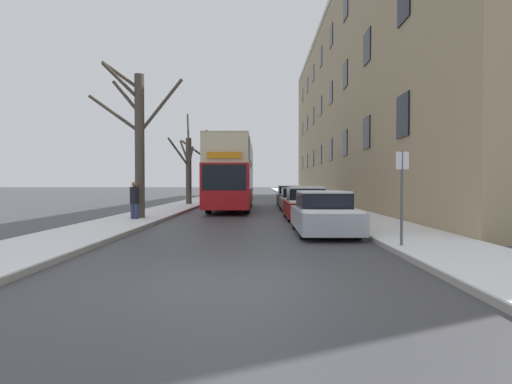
# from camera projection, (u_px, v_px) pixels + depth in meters

# --- Properties ---
(ground_plane) EXTENTS (320.00, 320.00, 0.00)m
(ground_plane) POSITION_uv_depth(u_px,v_px,m) (228.00, 284.00, 6.80)
(ground_plane) COLOR #424247
(sidewalk_left) EXTENTS (2.77, 130.00, 0.16)m
(sidewalk_left) POSITION_uv_depth(u_px,v_px,m) (222.00, 194.00, 59.83)
(sidewalk_left) COLOR gray
(sidewalk_left) RESTS_ON ground
(sidewalk_right) EXTENTS (2.77, 130.00, 0.16)m
(sidewalk_right) POSITION_uv_depth(u_px,v_px,m) (291.00, 194.00, 59.73)
(sidewalk_right) COLOR gray
(sidewalk_right) RESTS_ON ground
(terrace_facade_right) EXTENTS (9.10, 51.90, 17.99)m
(terrace_facade_right) POSITION_uv_depth(u_px,v_px,m) (375.00, 104.00, 36.56)
(terrace_facade_right) COLOR tan
(terrace_facade_right) RESTS_ON ground
(bare_tree_left_0) EXTENTS (4.28, 1.71, 7.06)m
(bare_tree_left_0) POSITION_uv_depth(u_px,v_px,m) (138.00, 139.00, 17.98)
(bare_tree_left_0) COLOR #4C4238
(bare_tree_left_0) RESTS_ON ground
(bare_tree_left_1) EXTENTS (1.73, 3.50, 7.18)m
(bare_tree_left_1) POSITION_uv_depth(u_px,v_px,m) (188.00, 167.00, 30.03)
(bare_tree_left_1) COLOR #4C4238
(bare_tree_left_1) RESTS_ON ground
(bare_tree_left_2) EXTENTS (3.15, 2.08, 7.12)m
(bare_tree_left_2) POSITION_uv_depth(u_px,v_px,m) (207.00, 167.00, 41.02)
(bare_tree_left_2) COLOR #4C4238
(bare_tree_left_2) RESTS_ON ground
(double_decker_bus) EXTENTS (2.55, 11.22, 4.41)m
(double_decker_bus) POSITION_uv_depth(u_px,v_px,m) (232.00, 171.00, 25.89)
(double_decker_bus) COLOR red
(double_decker_bus) RESTS_ON ground
(parked_car_0) EXTENTS (1.90, 4.49, 1.46)m
(parked_car_0) POSITION_uv_depth(u_px,v_px,m) (323.00, 214.00, 13.58)
(parked_car_0) COLOR #9EA3AD
(parked_car_0) RESTS_ON ground
(parked_car_1) EXTENTS (1.89, 4.41, 1.57)m
(parked_car_1) POSITION_uv_depth(u_px,v_px,m) (305.00, 204.00, 19.00)
(parked_car_1) COLOR maroon
(parked_car_1) RESTS_ON ground
(parked_car_2) EXTENTS (1.71, 4.51, 1.44)m
(parked_car_2) POSITION_uv_depth(u_px,v_px,m) (294.00, 200.00, 25.38)
(parked_car_2) COLOR silver
(parked_car_2) RESTS_ON ground
(parked_car_3) EXTENTS (1.68, 4.38, 1.53)m
(parked_car_3) POSITION_uv_depth(u_px,v_px,m) (288.00, 196.00, 30.84)
(parked_car_3) COLOR black
(parked_car_3) RESTS_ON ground
(oncoming_van) EXTENTS (2.10, 5.39, 2.42)m
(oncoming_van) POSITION_uv_depth(u_px,v_px,m) (236.00, 187.00, 47.01)
(oncoming_van) COLOR white
(oncoming_van) RESTS_ON ground
(pedestrian_left_sidewalk) EXTENTS (0.39, 0.39, 1.79)m
(pedestrian_left_sidewalk) POSITION_uv_depth(u_px,v_px,m) (134.00, 200.00, 17.40)
(pedestrian_left_sidewalk) COLOR navy
(pedestrian_left_sidewalk) RESTS_ON ground
(street_sign_post) EXTENTS (0.32, 0.07, 2.54)m
(street_sign_post) POSITION_uv_depth(u_px,v_px,m) (402.00, 194.00, 9.99)
(street_sign_post) COLOR #4C4F54
(street_sign_post) RESTS_ON ground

